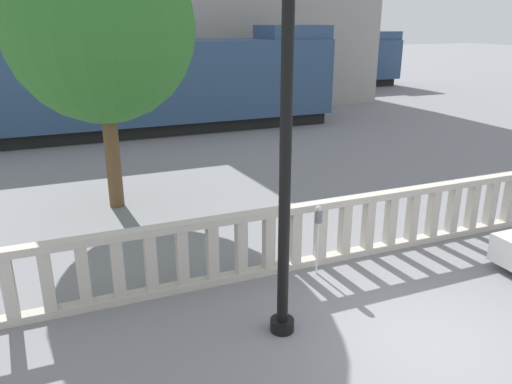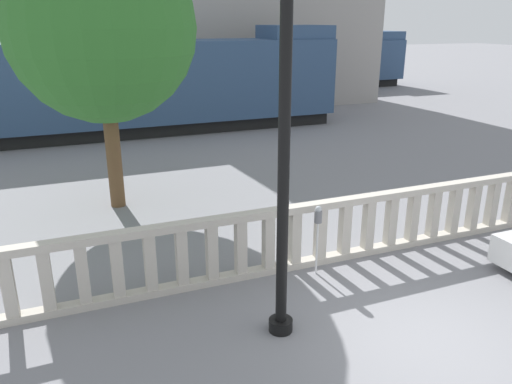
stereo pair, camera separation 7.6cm
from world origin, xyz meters
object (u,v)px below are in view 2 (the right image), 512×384
Objects in this scene: parking_meter at (318,221)px; train_far at (219,67)px; train_near at (120,87)px; tree_left at (101,28)px; lamppost at (284,151)px.

train_far is (6.12, 24.89, 0.64)m from parking_meter.
train_near is 2.85× the size of tree_left.
tree_left is (-3.12, 5.37, 3.43)m from parking_meter.
lamppost is 3.90× the size of parking_meter.
parking_meter is at bearing -83.06° from train_near.
parking_meter is 25.64m from train_far.
parking_meter is 14.33m from train_near.
tree_left is at bearing 103.74° from lamppost.
parking_meter is 0.07× the size of train_near.
train_near is 9.28m from tree_left.
lamppost reaches higher than parking_meter.
train_far is 21.78m from tree_left.
train_near is at bearing 91.04° from lamppost.
lamppost is at bearing -76.26° from tree_left.
train_far is 4.13× the size of tree_left.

